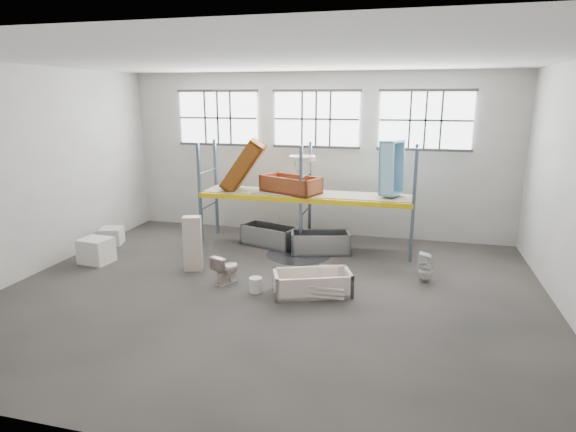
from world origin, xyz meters
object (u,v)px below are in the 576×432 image
(bathtub_beige, at_px, (312,283))
(rust_tub_flat, at_px, (291,185))
(blue_tub_upright, at_px, (392,168))
(toilet_beige, at_px, (226,269))
(carton_near, at_px, (96,251))
(steel_tub_left, at_px, (270,236))
(steel_tub_right, at_px, (320,243))
(toilet_white, at_px, (426,267))
(bucket, at_px, (256,285))
(cistern_tall, at_px, (193,243))

(bathtub_beige, relative_size, rust_tub_flat, 0.99)
(bathtub_beige, xyz_separation_m, blue_tub_upright, (1.47, 3.36, 2.14))
(toilet_beige, xyz_separation_m, carton_near, (-3.84, 0.47, -0.02))
(toilet_beige, height_order, steel_tub_left, toilet_beige)
(steel_tub_left, relative_size, carton_near, 2.14)
(bathtub_beige, xyz_separation_m, rust_tub_flat, (-1.33, 3.29, 1.57))
(toilet_beige, height_order, carton_near, toilet_beige)
(steel_tub_left, height_order, blue_tub_upright, blue_tub_upright)
(steel_tub_left, distance_m, carton_near, 4.75)
(bathtub_beige, distance_m, steel_tub_left, 3.68)
(steel_tub_left, bearing_deg, toilet_beige, -93.23)
(steel_tub_left, height_order, steel_tub_right, steel_tub_left)
(steel_tub_right, distance_m, rust_tub_flat, 1.86)
(toilet_beige, relative_size, rust_tub_flat, 0.41)
(rust_tub_flat, bearing_deg, bathtub_beige, -68.05)
(toilet_white, bearing_deg, toilet_beige, -67.81)
(bucket, bearing_deg, steel_tub_left, 101.25)
(bathtub_beige, height_order, blue_tub_upright, blue_tub_upright)
(steel_tub_left, bearing_deg, rust_tub_flat, 14.82)
(bathtub_beige, xyz_separation_m, carton_near, (-5.93, 0.58, 0.08))
(toilet_beige, relative_size, carton_near, 0.92)
(toilet_white, distance_m, bucket, 4.03)
(toilet_beige, distance_m, rust_tub_flat, 3.58)
(toilet_beige, distance_m, steel_tub_right, 3.22)
(steel_tub_right, xyz_separation_m, rust_tub_flat, (-0.97, 0.46, 1.52))
(carton_near, bearing_deg, steel_tub_right, 22.00)
(bathtub_beige, bearing_deg, steel_tub_left, 100.50)
(toilet_white, xyz_separation_m, steel_tub_left, (-4.37, 1.77, -0.06))
(bathtub_beige, relative_size, bucket, 5.07)
(rust_tub_flat, xyz_separation_m, blue_tub_upright, (2.80, 0.07, 0.57))
(bathtub_beige, distance_m, bucket, 1.27)
(bathtub_beige, xyz_separation_m, cistern_tall, (-3.20, 0.72, 0.44))
(blue_tub_upright, bearing_deg, steel_tub_left, -176.21)
(bathtub_beige, height_order, steel_tub_right, steel_tub_right)
(toilet_white, relative_size, bucket, 2.14)
(bucket, bearing_deg, cistern_tall, 154.02)
(rust_tub_flat, height_order, carton_near, rust_tub_flat)
(steel_tub_left, distance_m, blue_tub_upright, 3.99)
(toilet_white, xyz_separation_m, blue_tub_upright, (-0.98, 1.99, 2.04))
(cistern_tall, relative_size, carton_near, 1.82)
(toilet_white, bearing_deg, carton_near, -77.89)
(rust_tub_flat, xyz_separation_m, carton_near, (-4.61, -2.71, -1.49))
(toilet_white, height_order, blue_tub_upright, blue_tub_upright)
(carton_near, bearing_deg, toilet_beige, -6.96)
(blue_tub_upright, bearing_deg, rust_tub_flat, -178.62)
(cistern_tall, xyz_separation_m, rust_tub_flat, (1.88, 2.58, 1.13))
(blue_tub_upright, height_order, bucket, blue_tub_upright)
(rust_tub_flat, xyz_separation_m, bucket, (0.08, -3.53, -1.65))
(steel_tub_left, relative_size, rust_tub_flat, 0.95)
(blue_tub_upright, xyz_separation_m, bucket, (-2.72, -3.60, -2.23))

